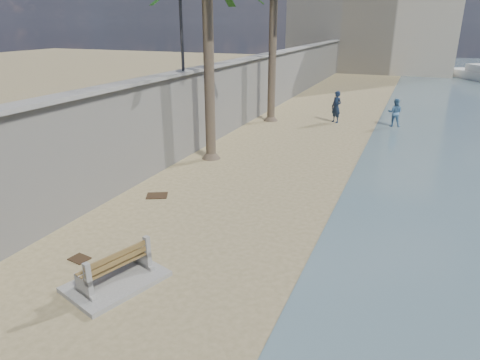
% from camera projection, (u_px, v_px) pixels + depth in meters
% --- Properties ---
extents(seawall, '(0.45, 70.00, 3.50)m').
position_uv_depth(seawall, '(251.00, 90.00, 25.19)').
color(seawall, gray).
rests_on(seawall, ground_plane).
extents(wall_cap, '(0.80, 70.00, 0.12)m').
position_uv_depth(wall_cap, '(251.00, 58.00, 24.56)').
color(wall_cap, gray).
rests_on(wall_cap, seawall).
extents(end_building, '(18.00, 12.00, 14.00)m').
position_uv_depth(end_building, '(376.00, 8.00, 49.90)').
color(end_building, '#B7AA93').
rests_on(end_building, ground_plane).
extents(bench_far, '(1.99, 2.41, 0.87)m').
position_uv_depth(bench_far, '(115.00, 269.00, 9.48)').
color(bench_far, gray).
rests_on(bench_far, ground_plane).
extents(person_a, '(0.90, 0.84, 2.07)m').
position_uv_depth(person_a, '(336.00, 105.00, 24.55)').
color(person_a, '#15223A').
rests_on(person_a, ground_plane).
extents(person_b, '(0.84, 0.65, 1.72)m').
position_uv_depth(person_b, '(395.00, 111.00, 23.68)').
color(person_b, '#517EA7').
rests_on(person_b, ground_plane).
extents(yacht_far, '(5.46, 7.48, 1.50)m').
position_uv_depth(yacht_far, '(475.00, 76.00, 43.26)').
color(yacht_far, silver).
rests_on(yacht_far, bay_water).
extents(debris_c, '(0.86, 0.80, 0.03)m').
position_uv_depth(debris_c, '(157.00, 196.00, 14.42)').
color(debris_c, '#382616').
rests_on(debris_c, ground_plane).
extents(debris_d, '(0.52, 0.44, 0.03)m').
position_uv_depth(debris_d, '(79.00, 259.00, 10.59)').
color(debris_d, '#382616').
rests_on(debris_d, ground_plane).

